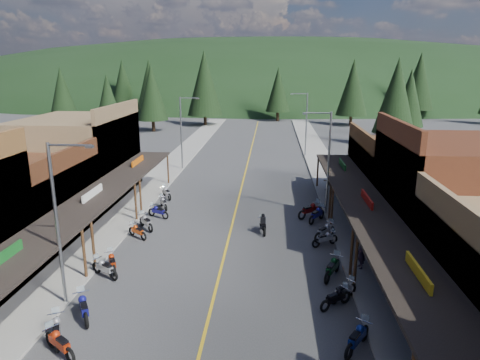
% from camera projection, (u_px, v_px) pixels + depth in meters
% --- Properties ---
extents(ground, '(220.00, 220.00, 0.00)m').
position_uv_depth(ground, '(224.00, 256.00, 26.15)').
color(ground, '#38383A').
rests_on(ground, ground).
extents(centerline, '(0.15, 90.00, 0.01)m').
position_uv_depth(centerline, '(245.00, 175.00, 45.41)').
color(centerline, gold).
rests_on(centerline, ground).
extents(sidewalk_west, '(3.40, 94.00, 0.15)m').
position_uv_depth(sidewalk_west, '(164.00, 173.00, 46.00)').
color(sidewalk_west, gray).
rests_on(sidewalk_west, ground).
extents(sidewalk_east, '(3.40, 94.00, 0.15)m').
position_uv_depth(sidewalk_east, '(327.00, 176.00, 44.77)').
color(sidewalk_east, gray).
rests_on(sidewalk_east, ground).
extents(shop_west_2, '(10.90, 9.00, 6.20)m').
position_uv_depth(shop_west_2, '(19.00, 203.00, 28.09)').
color(shop_west_2, '#3F2111').
rests_on(shop_west_2, ground).
extents(shop_west_3, '(10.90, 10.20, 8.20)m').
position_uv_depth(shop_west_3, '(80.00, 158.00, 37.08)').
color(shop_west_3, brown).
rests_on(shop_west_3, ground).
extents(shop_east_2, '(10.90, 9.00, 8.20)m').
position_uv_depth(shop_east_2, '(453.00, 198.00, 25.90)').
color(shop_east_2, '#562B19').
rests_on(shop_east_2, ground).
extents(shop_east_3, '(10.90, 10.20, 6.20)m').
position_uv_depth(shop_east_3, '(404.00, 175.00, 35.40)').
color(shop_east_3, '#4C2D16').
rests_on(shop_east_3, ground).
extents(streetlight_0, '(2.16, 0.18, 8.00)m').
position_uv_depth(streetlight_0, '(59.00, 218.00, 19.70)').
color(streetlight_0, gray).
rests_on(streetlight_0, ground).
extents(streetlight_1, '(2.16, 0.18, 8.00)m').
position_uv_depth(streetlight_1, '(182.00, 130.00, 46.66)').
color(streetlight_1, gray).
rests_on(streetlight_1, ground).
extents(streetlight_2, '(2.16, 0.18, 8.00)m').
position_uv_depth(streetlight_2, '(327.00, 159.00, 32.20)').
color(streetlight_2, gray).
rests_on(streetlight_2, ground).
extents(streetlight_3, '(2.16, 0.18, 8.00)m').
position_uv_depth(streetlight_3, '(305.00, 122.00, 53.39)').
color(streetlight_3, gray).
rests_on(streetlight_3, ground).
extents(ridge_hill, '(310.00, 140.00, 60.00)m').
position_uv_depth(ridge_hill, '(264.00, 97.00, 156.16)').
color(ridge_hill, black).
rests_on(ridge_hill, ground).
extents(pine_0, '(5.04, 5.04, 11.00)m').
position_uv_depth(pine_0, '(62.00, 90.00, 86.99)').
color(pine_0, black).
rests_on(pine_0, ground).
extents(pine_1, '(5.88, 5.88, 12.50)m').
position_uv_depth(pine_1, '(150.00, 84.00, 93.37)').
color(pine_1, black).
rests_on(pine_1, ground).
extents(pine_2, '(6.72, 6.72, 14.00)m').
position_uv_depth(pine_2, '(204.00, 83.00, 80.63)').
color(pine_2, black).
rests_on(pine_2, ground).
extents(pine_3, '(5.04, 5.04, 11.00)m').
position_uv_depth(pine_3, '(278.00, 89.00, 87.74)').
color(pine_3, black).
rests_on(pine_3, ground).
extents(pine_4, '(5.88, 5.88, 12.50)m').
position_uv_depth(pine_4, '(353.00, 87.00, 80.78)').
color(pine_4, black).
rests_on(pine_4, ground).
extents(pine_5, '(6.72, 6.72, 14.00)m').
position_uv_depth(pine_5, '(419.00, 81.00, 91.01)').
color(pine_5, black).
rests_on(pine_5, ground).
extents(pine_7, '(5.88, 5.88, 12.50)m').
position_uv_depth(pine_7, '(123.00, 83.00, 99.71)').
color(pine_7, black).
rests_on(pine_7, ground).
extents(pine_8, '(4.48, 4.48, 10.00)m').
position_uv_depth(pine_8, '(108.00, 101.00, 64.66)').
color(pine_8, black).
rests_on(pine_8, ground).
extents(pine_9, '(4.93, 4.93, 10.80)m').
position_uv_depth(pine_9, '(409.00, 98.00, 66.13)').
color(pine_9, black).
rests_on(pine_9, ground).
extents(pine_10, '(5.38, 5.38, 11.60)m').
position_uv_depth(pine_10, '(152.00, 92.00, 73.80)').
color(pine_10, black).
rests_on(pine_10, ground).
extents(pine_11, '(5.82, 5.82, 12.40)m').
position_uv_depth(pine_11, '(396.00, 96.00, 59.47)').
color(pine_11, black).
rests_on(pine_11, ground).
extents(bike_west_3, '(2.16, 1.83, 1.23)m').
position_uv_depth(bike_west_3, '(59.00, 342.00, 17.05)').
color(bike_west_3, red).
rests_on(bike_west_3, ground).
extents(bike_west_4, '(1.56, 2.19, 1.20)m').
position_uv_depth(bike_west_4, '(57.00, 329.00, 17.92)').
color(bike_west_4, gray).
rests_on(bike_west_4, ground).
extents(bike_west_5, '(1.78, 2.29, 1.27)m').
position_uv_depth(bike_west_5, '(84.00, 306.00, 19.52)').
color(bike_west_5, navy).
rests_on(bike_west_5, ground).
extents(bike_west_6, '(2.11, 1.66, 1.18)m').
position_uv_depth(bike_west_6, '(104.00, 267.00, 23.40)').
color(bike_west_6, '#99999E').
rests_on(bike_west_6, ground).
extents(bike_west_7, '(1.52, 2.04, 1.12)m').
position_uv_depth(bike_west_7, '(112.00, 261.00, 24.18)').
color(bike_west_7, '#B42F0C').
rests_on(bike_west_7, ground).
extents(bike_west_8, '(1.85, 1.62, 1.06)m').
position_uv_depth(bike_west_8, '(137.00, 231.00, 28.74)').
color(bike_west_8, '#C9420E').
rests_on(bike_west_8, ground).
extents(bike_west_9, '(1.87, 2.05, 1.19)m').
position_uv_depth(bike_west_9, '(146.00, 221.00, 30.27)').
color(bike_west_9, gray).
rests_on(bike_west_9, ground).
extents(bike_west_10, '(2.00, 1.44, 1.10)m').
position_uv_depth(bike_west_10, '(158.00, 211.00, 32.57)').
color(bike_west_10, navy).
rests_on(bike_west_10, ground).
extents(bike_west_11, '(1.45, 1.97, 1.08)m').
position_uv_depth(bike_west_11, '(164.00, 203.00, 34.59)').
color(bike_west_11, '#98979C').
rests_on(bike_west_11, ground).
extents(bike_west_12, '(1.63, 2.02, 1.13)m').
position_uv_depth(bike_west_12, '(167.00, 192.00, 37.31)').
color(bike_west_12, '#A7A6AC').
rests_on(bike_west_12, ground).
extents(bike_east_4, '(1.81, 2.21, 1.24)m').
position_uv_depth(bike_east_4, '(357.00, 337.00, 17.37)').
color(bike_east_4, navy).
rests_on(bike_east_4, ground).
extents(bike_east_5, '(1.91, 1.69, 1.10)m').
position_uv_depth(bike_east_5, '(336.00, 297.00, 20.46)').
color(bike_east_5, black).
rests_on(bike_east_5, ground).
extents(bike_east_6, '(1.81, 1.72, 1.07)m').
position_uv_depth(bike_east_6, '(343.00, 290.00, 21.17)').
color(bike_east_6, '#AFB0B5').
rests_on(bike_east_6, ground).
extents(bike_east_7, '(1.67, 2.37, 1.30)m').
position_uv_depth(bike_east_7, '(332.00, 267.00, 23.33)').
color(bike_east_7, '#0B3A18').
rests_on(bike_east_7, ground).
extents(bike_east_8, '(1.98, 1.53, 1.10)m').
position_uv_depth(bike_east_8, '(325.00, 238.00, 27.47)').
color(bike_east_8, '#9F9FA4').
rests_on(bike_east_8, ground).
extents(bike_east_9, '(2.00, 2.16, 1.26)m').
position_uv_depth(bike_east_9, '(325.00, 231.00, 28.48)').
color(bike_east_9, '#A9A9AE').
rests_on(bike_east_9, ground).
extents(bike_east_10, '(1.83, 2.23, 1.25)m').
position_uv_depth(bike_east_10, '(317.00, 214.00, 31.71)').
color(bike_east_10, navy).
rests_on(bike_east_10, ground).
extents(bike_east_11, '(2.31, 2.08, 1.34)m').
position_uv_depth(bike_east_11, '(310.00, 209.00, 32.57)').
color(bike_east_11, maroon).
rests_on(bike_east_11, ground).
extents(rider_on_bike, '(0.97, 2.02, 1.48)m').
position_uv_depth(rider_on_bike, '(263.00, 225.00, 29.66)').
color(rider_on_bike, black).
rests_on(rider_on_bike, ground).
extents(pedestrian_east_a, '(0.51, 0.70, 1.75)m').
position_uv_depth(pedestrian_east_a, '(361.00, 254.00, 24.09)').
color(pedestrian_east_a, '#281D2C').
rests_on(pedestrian_east_a, sidewalk_east).
extents(pedestrian_east_b, '(0.98, 0.77, 1.77)m').
position_uv_depth(pedestrian_east_b, '(328.00, 181.00, 39.21)').
color(pedestrian_east_b, brown).
rests_on(pedestrian_east_b, sidewalk_east).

